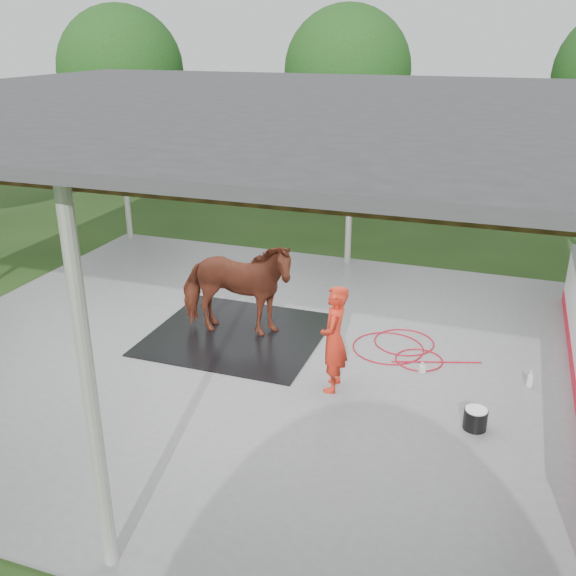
% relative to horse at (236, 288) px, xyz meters
% --- Properties ---
extents(ground, '(100.00, 100.00, 0.00)m').
position_rel_horse_xyz_m(ground, '(0.87, -0.43, -0.92)').
color(ground, '#1E3814').
extents(concrete_slab, '(12.00, 10.00, 0.05)m').
position_rel_horse_xyz_m(concrete_slab, '(0.87, -0.43, -0.90)').
color(concrete_slab, slate).
rests_on(concrete_slab, ground).
extents(pavilion_structure, '(12.60, 10.60, 4.05)m').
position_rel_horse_xyz_m(pavilion_structure, '(0.87, -0.43, 3.04)').
color(pavilion_structure, beige).
rests_on(pavilion_structure, ground).
extents(tree_belt, '(28.00, 28.00, 5.80)m').
position_rel_horse_xyz_m(tree_belt, '(1.17, 0.47, 2.86)').
color(tree_belt, '#382314').
rests_on(tree_belt, ground).
extents(rubber_mat, '(2.88, 2.70, 0.02)m').
position_rel_horse_xyz_m(rubber_mat, '(-0.00, -0.00, -0.86)').
color(rubber_mat, black).
rests_on(rubber_mat, concrete_slab).
extents(horse, '(2.14, 1.23, 1.70)m').
position_rel_horse_xyz_m(horse, '(0.00, 0.00, 0.00)').
color(horse, brown).
rests_on(horse, rubber_mat).
extents(handler, '(0.43, 0.61, 1.61)m').
position_rel_horse_xyz_m(handler, '(2.05, -1.18, -0.07)').
color(handler, red).
rests_on(handler, concrete_slab).
extents(wash_bucket, '(0.31, 0.31, 0.29)m').
position_rel_horse_xyz_m(wash_bucket, '(4.11, -1.56, -0.72)').
color(wash_bucket, black).
rests_on(wash_bucket, concrete_slab).
extents(soap_bottle_a, '(0.10, 0.10, 0.26)m').
position_rel_horse_xyz_m(soap_bottle_a, '(4.80, -0.17, -0.74)').
color(soap_bottle_a, silver).
rests_on(soap_bottle_a, concrete_slab).
extents(soap_bottle_b, '(0.11, 0.11, 0.18)m').
position_rel_horse_xyz_m(soap_bottle_b, '(3.23, -0.27, -0.79)').
color(soap_bottle_b, '#338CD8').
rests_on(soap_bottle_b, concrete_slab).
extents(hose_coil, '(2.09, 1.44, 0.02)m').
position_rel_horse_xyz_m(hose_coil, '(2.76, 0.40, -0.86)').
color(hose_coil, '#A00B1C').
rests_on(hose_coil, concrete_slab).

